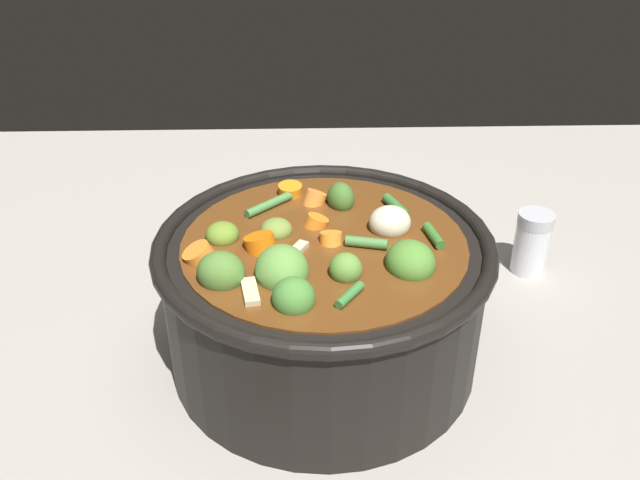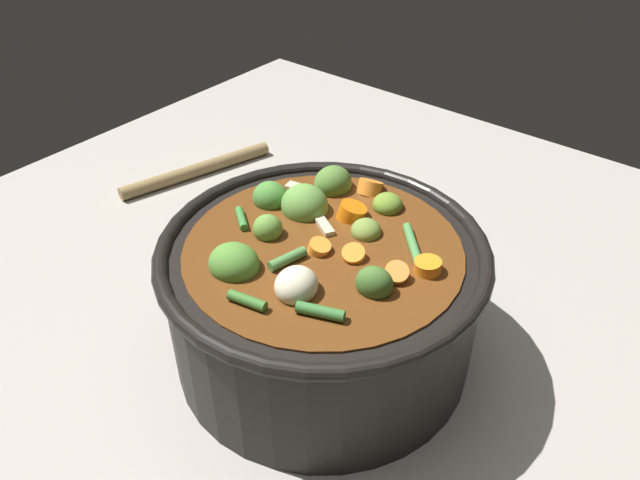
# 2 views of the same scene
# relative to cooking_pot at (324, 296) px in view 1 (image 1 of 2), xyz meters

# --- Properties ---
(ground_plane) EXTENTS (1.10, 1.10, 0.00)m
(ground_plane) POSITION_rel_cooking_pot_xyz_m (0.00, 0.00, -0.07)
(ground_plane) COLOR #9E998E
(cooking_pot) EXTENTS (0.29, 0.29, 0.15)m
(cooking_pot) POSITION_rel_cooking_pot_xyz_m (0.00, 0.00, 0.00)
(cooking_pot) COLOR black
(cooking_pot) RESTS_ON ground_plane
(salt_shaker) EXTENTS (0.04, 0.04, 0.07)m
(salt_shaker) POSITION_rel_cooking_pot_xyz_m (0.23, 0.13, -0.03)
(salt_shaker) COLOR silver
(salt_shaker) RESTS_ON ground_plane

